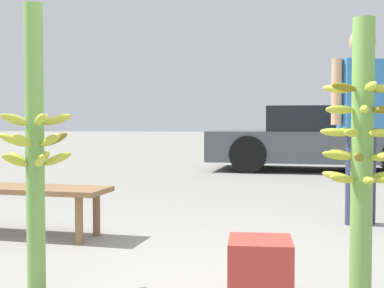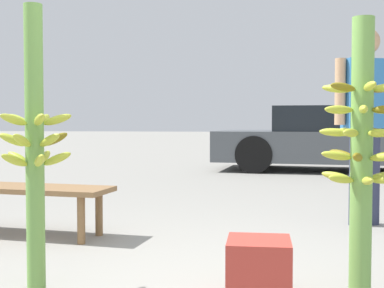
# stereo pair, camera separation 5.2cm
# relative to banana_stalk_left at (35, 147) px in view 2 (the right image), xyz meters

# --- Properties ---
(banana_stalk_left) EXTENTS (0.40, 0.40, 1.56)m
(banana_stalk_left) POSITION_rel_banana_stalk_left_xyz_m (0.00, 0.00, 0.00)
(banana_stalk_left) COLOR #6B9E47
(banana_stalk_left) RESTS_ON ground_plane
(banana_stalk_center) EXTENTS (0.43, 0.43, 1.46)m
(banana_stalk_center) POSITION_rel_banana_stalk_left_xyz_m (1.73, 0.07, -0.02)
(banana_stalk_center) COLOR #6B9E47
(banana_stalk_center) RESTS_ON ground_plane
(vendor_person) EXTENTS (0.58, 0.30, 1.74)m
(vendor_person) POSITION_rel_banana_stalk_left_xyz_m (2.13, 2.13, 0.27)
(vendor_person) COLOR #2D334C
(vendor_person) RESTS_ON ground_plane
(market_bench) EXTENTS (1.53, 0.64, 0.40)m
(market_bench) POSITION_rel_banana_stalk_left_xyz_m (-0.70, 1.34, -0.44)
(market_bench) COLOR olive
(market_bench) RESTS_ON ground_plane
(parked_car) EXTENTS (4.27, 2.18, 1.19)m
(parked_car) POSITION_rel_banana_stalk_left_xyz_m (2.50, 7.29, -0.20)
(parked_car) COLOR #4C5156
(parked_car) RESTS_ON ground_plane
(produce_crate) EXTENTS (0.32, 0.32, 0.32)m
(produce_crate) POSITION_rel_banana_stalk_left_xyz_m (1.21, -0.02, -0.63)
(produce_crate) COLOR #B2382D
(produce_crate) RESTS_ON ground_plane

